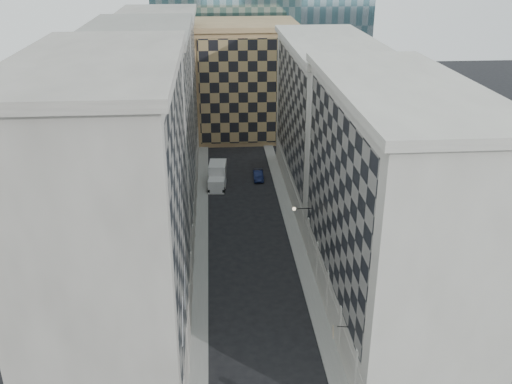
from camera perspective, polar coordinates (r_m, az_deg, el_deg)
sidewalk_west at (r=64.18m, az=-5.48°, el=-4.62°), size 1.50×100.00×0.15m
sidewalk_east at (r=64.75m, az=3.87°, el=-4.30°), size 1.50×100.00×0.15m
bldg_left_a at (r=42.53m, az=-13.97°, el=-2.93°), size 10.80×22.80×23.70m
bldg_left_b at (r=62.97m, az=-10.99°, el=5.61°), size 10.80×22.80×22.70m
bldg_left_c at (r=84.20m, az=-9.47°, el=9.91°), size 10.80×22.80×21.70m
bldg_right_a at (r=48.33m, az=13.32°, el=-1.52°), size 10.80×26.80×20.70m
bldg_right_b at (r=73.00m, az=7.19°, el=7.14°), size 10.80×28.80×19.70m
tan_block at (r=96.91m, az=-1.09°, el=11.17°), size 16.80×14.80×18.80m
flagpoles_left at (r=39.57m, az=-7.25°, el=-10.96°), size 0.10×6.33×2.33m
bracket_lamp at (r=56.59m, az=4.01°, el=-1.68°), size 1.98×0.36×0.36m
box_truck at (r=77.41m, az=-3.88°, el=1.55°), size 2.70×5.68×3.03m
dark_car at (r=79.56m, az=0.21°, el=1.70°), size 1.37×3.81×1.25m
shop_sign at (r=44.03m, az=7.80°, el=-13.64°), size 1.20×0.74×0.82m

